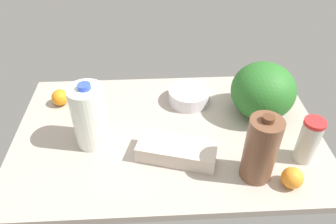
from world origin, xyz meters
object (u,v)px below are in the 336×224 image
(mixing_bowl, at_px, (189,96))
(tumbler_cup, at_px, (309,140))
(chocolate_milk_jug, at_px, (261,149))
(orange_loose, at_px, (292,178))
(orange_beside_bowl, at_px, (60,98))
(egg_carton, at_px, (177,151))
(milk_jug, at_px, (90,116))
(watermelon, at_px, (263,91))

(mixing_bowl, height_order, tumbler_cup, tumbler_cup)
(chocolate_milk_jug, relative_size, orange_loose, 3.62)
(tumbler_cup, bearing_deg, orange_beside_bowl, 158.40)
(mixing_bowl, bearing_deg, tumbler_cup, -43.75)
(egg_carton, height_order, milk_jug, milk_jug)
(milk_jug, height_order, watermelon, milk_jug)
(milk_jug, bearing_deg, watermelon, 11.27)
(mixing_bowl, bearing_deg, orange_loose, -58.58)
(milk_jug, distance_m, mixing_bowl, 0.46)
(egg_carton, relative_size, mixing_bowl, 1.57)
(tumbler_cup, bearing_deg, watermelon, 108.86)
(milk_jug, bearing_deg, mixing_bowl, 30.74)
(tumbler_cup, bearing_deg, chocolate_milk_jug, -161.48)
(orange_loose, xyz_separation_m, orange_beside_bowl, (-0.85, 0.49, -0.00))
(chocolate_milk_jug, distance_m, orange_beside_bowl, 0.87)
(mixing_bowl, xyz_separation_m, chocolate_milk_jug, (0.18, -0.42, 0.09))
(egg_carton, bearing_deg, mixing_bowl, 92.64)
(milk_jug, relative_size, orange_loose, 3.65)
(chocolate_milk_jug, xyz_separation_m, orange_loose, (0.11, -0.05, -0.09))
(egg_carton, relative_size, orange_loose, 3.91)
(egg_carton, relative_size, watermelon, 1.09)
(tumbler_cup, distance_m, orange_beside_bowl, 1.01)
(mixing_bowl, relative_size, orange_beside_bowl, 2.54)
(egg_carton, xyz_separation_m, chocolate_milk_jug, (0.26, -0.09, 0.09))
(tumbler_cup, distance_m, chocolate_milk_jug, 0.21)
(egg_carton, xyz_separation_m, orange_loose, (0.37, -0.14, 0.00))
(milk_jug, bearing_deg, egg_carton, -18.21)
(mixing_bowl, relative_size, tumbler_cup, 1.01)
(orange_loose, bearing_deg, tumbler_cup, 53.60)
(mixing_bowl, xyz_separation_m, orange_beside_bowl, (-0.56, 0.01, 0.01))
(milk_jug, distance_m, orange_beside_bowl, 0.31)
(orange_loose, distance_m, orange_beside_bowl, 0.98)
(milk_jug, relative_size, tumbler_cup, 1.47)
(mixing_bowl, distance_m, orange_loose, 0.56)
(chocolate_milk_jug, height_order, orange_loose, chocolate_milk_jug)
(watermelon, height_order, tumbler_cup, watermelon)
(orange_loose, bearing_deg, mixing_bowl, 121.42)
(milk_jug, bearing_deg, orange_beside_bowl, 125.74)
(egg_carton, height_order, tumbler_cup, tumbler_cup)
(mixing_bowl, bearing_deg, watermelon, -18.51)
(chocolate_milk_jug, relative_size, orange_beside_bowl, 3.68)
(watermelon, relative_size, chocolate_milk_jug, 0.99)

